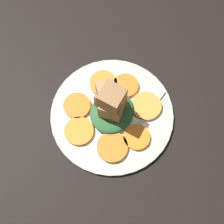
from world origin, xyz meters
TOP-DOWN VIEW (x-y plane):
  - table_slab at (0.00, 0.00)cm, footprint 120.00×120.00cm
  - plate at (0.00, 0.00)cm, footprint 25.91×25.91cm
  - carrot_slice_0 at (4.34, 5.65)cm, footprint 6.04×6.04cm
  - carrot_slice_1 at (-3.15, 6.88)cm, footprint 5.80×5.80cm
  - carrot_slice_2 at (-7.24, 3.03)cm, footprint 6.05×6.05cm
  - carrot_slice_3 at (-5.81, -4.42)cm, footprint 6.35×6.35cm
  - carrot_slice_4 at (-1.16, -7.14)cm, footprint 5.47×5.47cm
  - carrot_slice_5 at (5.58, -4.82)cm, footprint 6.39×6.39cm
  - carrot_slice_6 at (6.79, 1.44)cm, footprint 5.57×5.57cm
  - center_pile at (0.11, 0.38)cm, footprint 9.76×8.79cm
  - fork at (1.32, -5.92)cm, footprint 18.19×2.43cm

SIDE VIEW (x-z plane):
  - table_slab at x=0.00cm, z-range 0.00..2.00cm
  - plate at x=0.00cm, z-range 1.99..3.04cm
  - fork at x=1.32cm, z-range 3.10..3.50cm
  - carrot_slice_0 at x=4.34cm, z-range 3.10..3.91cm
  - carrot_slice_1 at x=-3.15cm, z-range 3.10..3.91cm
  - carrot_slice_2 at x=-7.24cm, z-range 3.10..3.91cm
  - carrot_slice_3 at x=-5.81cm, z-range 3.10..3.91cm
  - carrot_slice_4 at x=-1.16cm, z-range 3.10..3.91cm
  - carrot_slice_5 at x=5.58cm, z-range 3.10..3.91cm
  - carrot_slice_6 at x=6.79cm, z-range 3.10..3.91cm
  - center_pile at x=0.11cm, z-range 1.87..12.54cm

